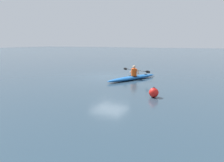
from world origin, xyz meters
name	(u,v)px	position (x,y,z in m)	size (l,w,h in m)	color
ground_plane	(110,77)	(0.00, 0.00, 0.00)	(160.00, 160.00, 0.00)	#283D4C
kayak	(133,78)	(-1.94, 0.36, 0.13)	(2.22, 4.30, 0.25)	#1959A5
kayaker	(134,71)	(-1.99, 0.23, 0.55)	(2.28, 0.97, 0.70)	#E04C14
mooring_buoy_red_near	(154,93)	(-4.52, 4.29, 0.22)	(0.44, 0.44, 0.48)	red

